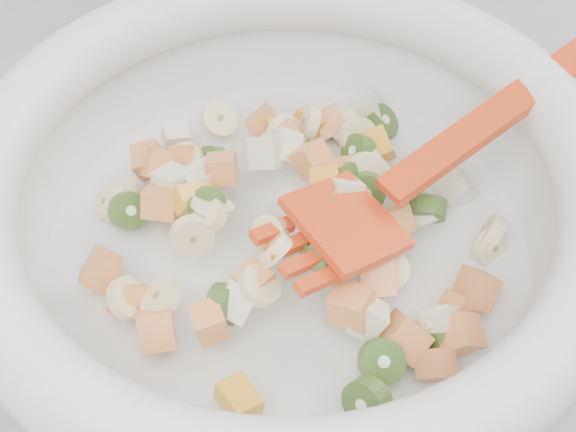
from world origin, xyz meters
TOP-DOWN VIEW (x-y plane):
  - mixing_bowl at (0.02, 1.41)m, footprint 0.45×0.40m

SIDE VIEW (x-z plane):
  - mixing_bowl at x=0.02m, z-range 0.90..1.02m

